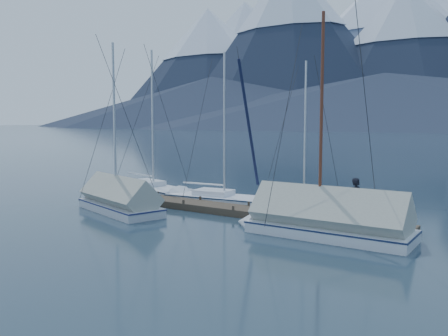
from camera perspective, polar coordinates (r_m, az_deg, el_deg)
The scene contains 9 objects.
ground at distance 21.87m, azimuth -2.98°, elevation -6.17°, with size 1000.00×1000.00×0.00m, color #172734.
dock at distance 23.44m, azimuth 0.00°, elevation -5.09°, with size 18.00×1.50×0.54m.
mooring_posts at distance 23.68m, azimuth -1.00°, elevation -4.39°, with size 15.12×1.52×0.35m.
sailboat_open_left at distance 29.24m, azimuth -7.91°, elevation -2.88°, with size 7.55×3.69×9.62m.
sailboat_open_mid at distance 25.65m, azimuth 0.98°, elevation -4.05°, with size 6.93×2.95×8.94m.
sailboat_open_right at distance 23.21m, azimuth 10.44°, elevation -5.21°, with size 6.29×2.87×8.05m.
sailboat_covered_near at distance 19.14m, azimuth 10.96°, elevation -6.52°, with size 7.38×3.18×9.55m.
sailboat_covered_far at distance 24.46m, azimuth -12.98°, elevation -3.99°, with size 6.77×3.69×9.10m.
person at distance 20.51m, azimuth 15.66°, elevation -3.65°, with size 0.66×0.43×1.80m, color black.
Camera 1 is at (13.01, -17.00, 4.48)m, focal length 38.00 mm.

